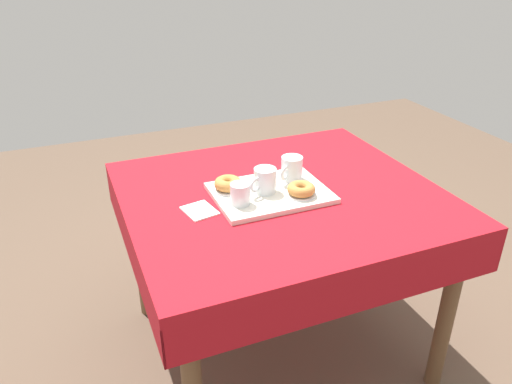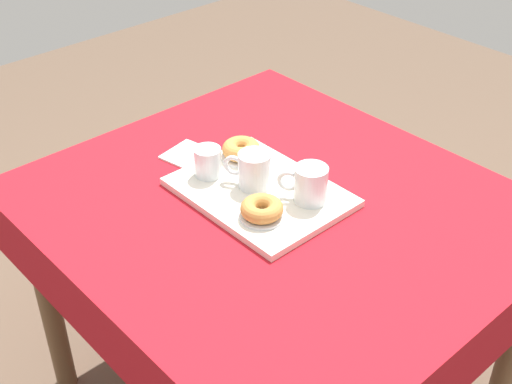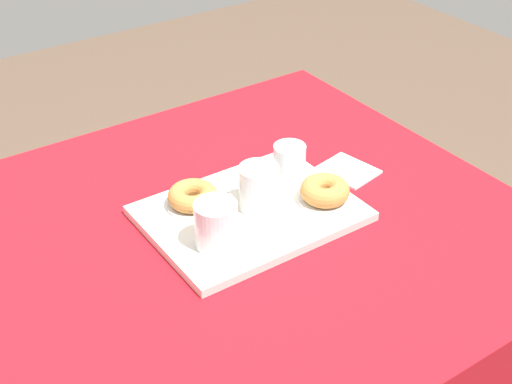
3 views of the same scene
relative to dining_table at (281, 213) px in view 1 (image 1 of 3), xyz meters
The scene contains 11 objects.
ground_plane 0.68m from the dining_table, ahead, with size 6.00×6.00×0.00m, color brown.
dining_table is the anchor object (origin of this frame).
serving_tray 0.12m from the dining_table, ahead, with size 0.43×0.32×0.02m, color silver.
tea_mug_left 0.18m from the dining_table, ahead, with size 0.12×0.09×0.10m.
tea_mug_right 0.18m from the dining_table, 142.25° to the right, with size 0.12×0.10×0.10m.
water_glass_near 0.26m from the dining_table, 18.31° to the left, with size 0.07×0.07×0.08m.
donut_plate_left 0.15m from the dining_table, 113.87° to the left, with size 0.11×0.11×0.01m, color silver.
sugar_donut_left 0.17m from the dining_table, 113.87° to the left, with size 0.11×0.11×0.04m, color #BC7F3D.
donut_plate_right 0.24m from the dining_table, 15.50° to the right, with size 0.11×0.11×0.01m, color silver.
sugar_donut_right 0.25m from the dining_table, 15.50° to the right, with size 0.11×0.11×0.04m, color #BC7F3D.
paper_napkin 0.35m from the dining_table, ahead, with size 0.10×0.12×0.01m, color white.
Camera 1 is at (0.74, 1.55, 1.66)m, focal length 34.83 mm.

